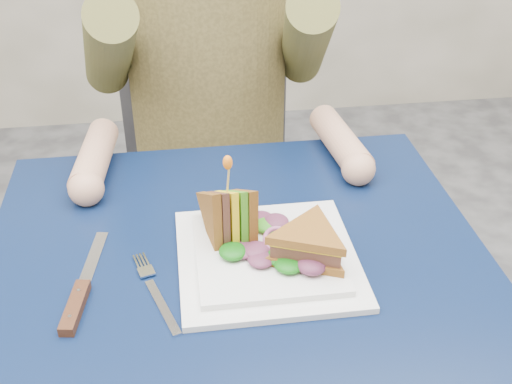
{
  "coord_description": "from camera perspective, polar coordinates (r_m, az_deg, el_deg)",
  "views": [
    {
      "loc": [
        -0.08,
        -0.71,
        1.33
      ],
      "look_at": [
        0.03,
        0.07,
        0.82
      ],
      "focal_mm": 45.0,
      "sensor_mm": 36.0,
      "label": 1
    }
  ],
  "objects": [
    {
      "name": "table",
      "position": [
        0.98,
        -1.32,
        -10.57
      ],
      "size": [
        0.75,
        0.75,
        0.73
      ],
      "color": "black",
      "rests_on": "ground"
    },
    {
      "name": "chair",
      "position": [
        1.62,
        -4.22,
        3.7
      ],
      "size": [
        0.42,
        0.4,
        0.93
      ],
      "color": "#47474C",
      "rests_on": "ground"
    },
    {
      "name": "diner",
      "position": [
        1.36,
        -4.5,
        15.19
      ],
      "size": [
        0.54,
        0.59,
        0.74
      ],
      "color": "brown",
      "rests_on": "chair"
    },
    {
      "name": "plate",
      "position": [
        0.94,
        1.03,
        -5.74
      ],
      "size": [
        0.26,
        0.26,
        0.02
      ],
      "color": "white",
      "rests_on": "table"
    },
    {
      "name": "sandwich_flat",
      "position": [
        0.91,
        4.73,
        -4.62
      ],
      "size": [
        0.17,
        0.17,
        0.05
      ],
      "color": "brown",
      "rests_on": "plate"
    },
    {
      "name": "sandwich_upright",
      "position": [
        0.95,
        -2.4,
        -2.18
      ],
      "size": [
        0.09,
        0.15,
        0.15
      ],
      "color": "brown",
      "rests_on": "plate"
    },
    {
      "name": "fork",
      "position": [
        0.9,
        -8.84,
        -8.93
      ],
      "size": [
        0.07,
        0.18,
        0.01
      ],
      "color": "silver",
      "rests_on": "table"
    },
    {
      "name": "knife",
      "position": [
        0.91,
        -15.48,
        -9.03
      ],
      "size": [
        0.05,
        0.22,
        0.02
      ],
      "color": "silver",
      "rests_on": "table"
    },
    {
      "name": "toothpick",
      "position": [
        0.91,
        -2.49,
        1.12
      ],
      "size": [
        0.01,
        0.01,
        0.06
      ],
      "primitive_type": "cylinder",
      "rotation": [
        0.14,
        0.07,
        0.0
      ],
      "color": "tan",
      "rests_on": "sandwich_upright"
    },
    {
      "name": "toothpick_frill",
      "position": [
        0.9,
        -2.53,
        2.64
      ],
      "size": [
        0.01,
        0.01,
        0.02
      ],
      "primitive_type": "ellipsoid",
      "color": "orange",
      "rests_on": "sandwich_upright"
    },
    {
      "name": "lettuce_spill",
      "position": [
        0.94,
        1.25,
        -4.33
      ],
      "size": [
        0.15,
        0.13,
        0.02
      ],
      "primitive_type": null,
      "color": "#337A14",
      "rests_on": "plate"
    },
    {
      "name": "onion_ring",
      "position": [
        0.93,
        1.91,
        -4.21
      ],
      "size": [
        0.04,
        0.04,
        0.02
      ],
      "primitive_type": "torus",
      "rotation": [
        0.44,
        0.0,
        0.0
      ],
      "color": "#9E4C7A",
      "rests_on": "plate"
    }
  ]
}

